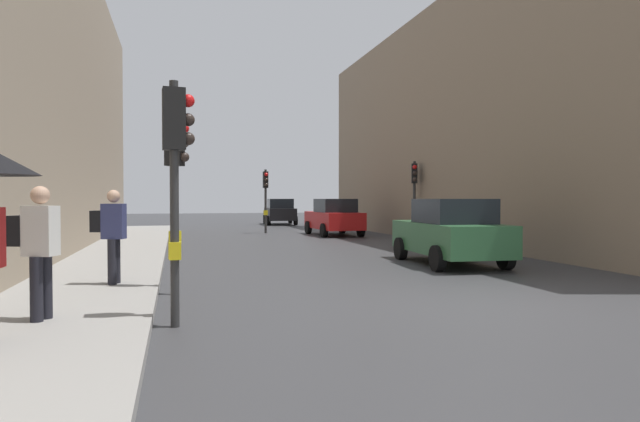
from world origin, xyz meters
TOP-DOWN VIEW (x-y plane):
  - ground_plane at (0.00, 0.00)m, footprint 120.00×120.00m
  - sidewalk_kerb at (-6.54, 6.00)m, footprint 2.58×40.00m
  - building_facade_right at (11.25, 12.75)m, footprint 12.00×26.39m
  - traffic_light_mid_street at (4.94, 13.58)m, footprint 0.33×0.45m
  - traffic_light_far_median at (-0.50, 19.73)m, footprint 0.25×0.43m
  - traffic_light_near_right at (-4.93, 2.26)m, footprint 0.45×0.34m
  - traffic_light_near_left at (-4.93, -0.40)m, footprint 0.44×0.26m
  - car_red_sedan at (2.45, 17.35)m, footprint 2.13×4.26m
  - car_dark_suv at (1.96, 29.03)m, footprint 2.24×4.31m
  - car_green_estate at (2.17, 5.17)m, footprint 2.24×4.31m
  - pedestrian_with_black_backpack at (-6.70, -0.24)m, footprint 0.66×0.47m
  - pedestrian_with_grey_backpack at (-6.11, 2.79)m, footprint 0.65×0.41m

SIDE VIEW (x-z plane):
  - ground_plane at x=0.00m, z-range 0.00..0.00m
  - sidewalk_kerb at x=-6.54m, z-range 0.00..0.16m
  - car_red_sedan at x=2.45m, z-range 0.00..1.76m
  - car_dark_suv at x=1.96m, z-range 0.00..1.76m
  - car_green_estate at x=2.17m, z-range 0.00..1.76m
  - pedestrian_with_black_backpack at x=-6.70m, z-range 0.28..2.05m
  - pedestrian_with_grey_backpack at x=-6.11m, z-range 0.28..2.05m
  - traffic_light_far_median at x=-0.50m, z-range 0.62..3.88m
  - traffic_light_near_right at x=-4.93m, z-range 0.63..3.93m
  - traffic_light_near_left at x=-4.93m, z-range 0.64..4.01m
  - traffic_light_mid_street at x=4.94m, z-range 0.64..4.01m
  - building_facade_right at x=11.25m, z-range 0.00..9.76m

